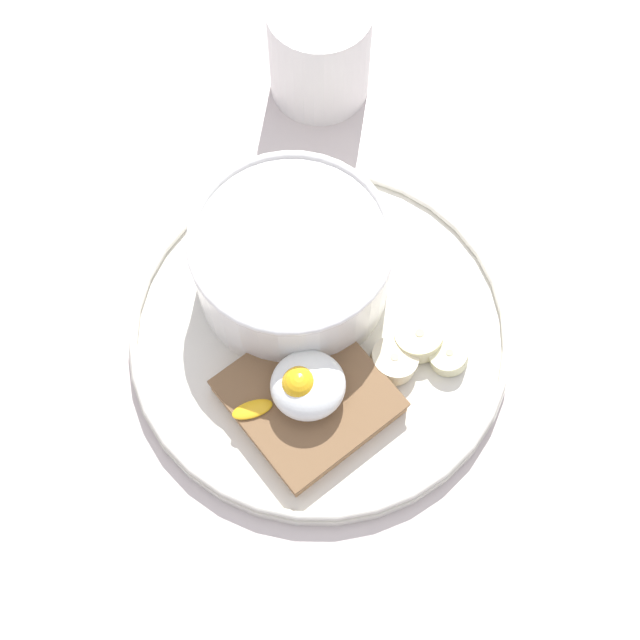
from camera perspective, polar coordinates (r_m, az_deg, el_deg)
ground_plane at (r=64.60cm, az=0.00°, el=-1.43°), size 120.00×120.00×2.00cm
plate at (r=62.94cm, az=0.00°, el=-0.81°), size 26.99×26.99×1.60cm
oatmeal_bowl at (r=61.30cm, az=-1.79°, el=3.79°), size 13.84×13.84×6.83cm
toast_slice at (r=60.08cm, az=-0.75°, el=-4.89°), size 12.62×12.62×1.64cm
poached_egg at (r=57.92cm, az=-0.91°, el=-4.20°), size 7.77×4.83×3.44cm
banana_slice_front at (r=61.29cm, az=4.74°, el=-2.61°), size 4.48×4.39×1.81cm
banana_slice_left at (r=61.93cm, az=8.22°, el=-2.29°), size 3.65×3.57×1.60cm
banana_slice_back at (r=62.09cm, az=6.34°, el=-1.09°), size 4.57×4.65×1.83cm
coffee_mug at (r=71.84cm, az=0.05°, el=17.01°), size 9.38×9.66×8.51cm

